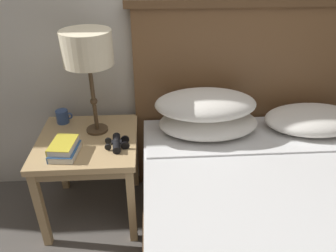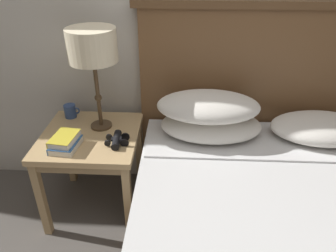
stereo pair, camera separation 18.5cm
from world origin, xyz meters
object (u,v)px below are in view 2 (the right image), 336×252
at_px(book_on_nightstand, 66,145).
at_px(nightstand, 91,145).
at_px(coffee_mug, 70,111).
at_px(binoculars_pair, 117,140).
at_px(book_stacked_on_top, 64,139).
at_px(table_lamp, 92,48).

bearing_deg(book_on_nightstand, nightstand, 58.22).
bearing_deg(coffee_mug, binoculars_pair, -39.62).
xyz_separation_m(nightstand, coffee_mug, (-0.18, 0.21, 0.12)).
distance_m(book_on_nightstand, binoculars_pair, 0.29).
height_order(nightstand, coffee_mug, coffee_mug).
bearing_deg(binoculars_pair, nightstand, 154.04).
relative_size(nightstand, coffee_mug, 5.63).
height_order(book_on_nightstand, binoculars_pair, binoculars_pair).
xyz_separation_m(book_on_nightstand, book_stacked_on_top, (-0.00, 0.01, 0.04)).
height_order(table_lamp, book_stacked_on_top, table_lamp).
relative_size(table_lamp, book_stacked_on_top, 3.15).
distance_m(nightstand, coffee_mug, 0.30).
xyz_separation_m(nightstand, binoculars_pair, (0.18, -0.09, 0.10)).
bearing_deg(coffee_mug, book_on_nightstand, -77.14).
relative_size(nightstand, binoculars_pair, 3.58).
height_order(nightstand, book_on_nightstand, book_on_nightstand).
bearing_deg(book_stacked_on_top, book_on_nightstand, -55.89).
distance_m(book_stacked_on_top, coffee_mug, 0.36).
height_order(book_on_nightstand, book_stacked_on_top, book_stacked_on_top).
bearing_deg(nightstand, binoculars_pair, -25.96).
xyz_separation_m(nightstand, book_on_nightstand, (-0.09, -0.15, 0.10)).
bearing_deg(coffee_mug, nightstand, -49.78).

